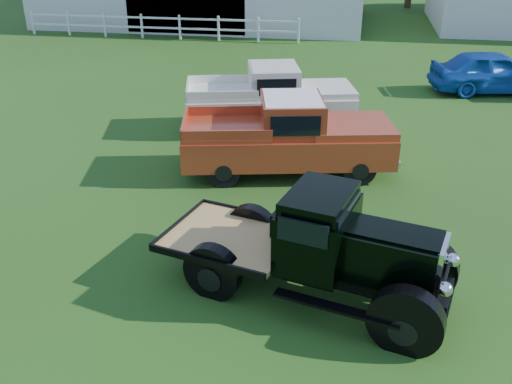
% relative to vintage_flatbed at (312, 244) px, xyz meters
% --- Properties ---
extents(ground, '(120.00, 120.00, 0.00)m').
position_rel_vintage_flatbed_xyz_m(ground, '(-1.38, 0.31, -0.95)').
color(ground, '#254315').
extents(fence_rail, '(14.20, 0.16, 1.20)m').
position_rel_vintage_flatbed_xyz_m(fence_rail, '(-9.38, 20.31, -0.35)').
color(fence_rail, white).
rests_on(fence_rail, ground).
extents(vintage_flatbed, '(5.12, 3.05, 1.90)m').
position_rel_vintage_flatbed_xyz_m(vintage_flatbed, '(0.00, 0.00, 0.00)').
color(vintage_flatbed, black).
rests_on(vintage_flatbed, ground).
extents(red_pickup, '(5.51, 3.04, 1.90)m').
position_rel_vintage_flatbed_xyz_m(red_pickup, '(-1.02, 4.93, -0.00)').
color(red_pickup, '#9D371C').
rests_on(red_pickup, ground).
extents(white_pickup, '(5.33, 3.10, 1.84)m').
position_rel_vintage_flatbed_xyz_m(white_pickup, '(-1.90, 7.94, -0.03)').
color(white_pickup, silver).
rests_on(white_pickup, ground).
extents(misc_car_blue, '(4.58, 2.53, 1.47)m').
position_rel_vintage_flatbed_xyz_m(misc_car_blue, '(5.28, 13.08, -0.21)').
color(misc_car_blue, '#154BA8').
rests_on(misc_car_blue, ground).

